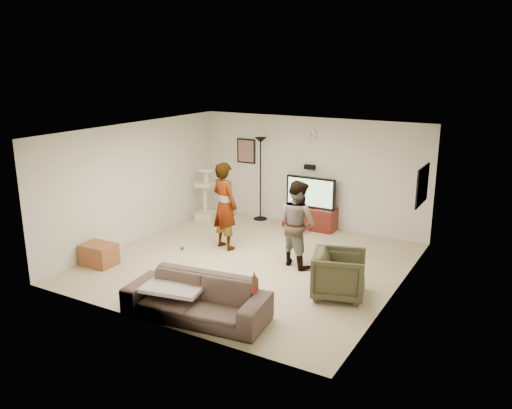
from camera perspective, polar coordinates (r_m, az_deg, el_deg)
The scene contains 24 objects.
floor at distance 9.95m, azimuth -0.66°, elevation -6.42°, with size 5.50×5.50×0.02m, color tan.
ceiling at distance 9.31m, azimuth -0.71°, elevation 8.13°, with size 5.50×5.50×0.02m, color white.
wall_back at distance 11.94m, azimuth 6.01°, elevation 3.55°, with size 5.50×0.04×2.50m, color beige.
wall_front at distance 7.41m, azimuth -11.52°, elevation -4.14°, with size 5.50×0.04×2.50m, color beige.
wall_left at distance 11.15m, azimuth -12.98°, elevation 2.39°, with size 0.04×5.50×2.50m, color beige.
wall_right at distance 8.55m, azimuth 15.45°, elevation -1.76°, with size 0.04×5.50×2.50m, color beige.
wall_clock at distance 11.77m, azimuth 6.07°, elevation 7.57°, with size 0.26×0.26×0.04m, color silver.
wall_speaker at distance 11.86m, azimuth 5.91°, elevation 4.11°, with size 0.25×0.10×0.10m, color black.
picture_back at distance 12.62m, azimuth -1.09°, elevation 5.89°, with size 0.42×0.03×0.52m, color brown.
picture_right at distance 10.00m, azimuth 17.77°, elevation 2.02°, with size 0.03×0.78×0.62m, color #F3835C.
tv_stand at distance 11.92m, azimuth 5.95°, elevation -1.44°, with size 1.20×0.45×0.50m, color #49130E.
console_box at distance 11.67m, azimuth 4.76°, elevation -2.88°, with size 0.40×0.30×0.07m, color #B9BABC.
tv at distance 11.76m, azimuth 6.03°, elevation 1.35°, with size 1.17×0.08×0.70m, color black.
tv_screen at distance 11.72m, azimuth 5.94°, elevation 1.30°, with size 1.08×0.01×0.61m, color #1AECD0.
floor_lamp at distance 12.34m, azimuth 0.49°, elevation 2.80°, with size 0.32×0.32×1.99m, color black.
cat_tree at distance 12.43m, azimuth -5.62°, elevation 1.18°, with size 0.41×0.41×1.29m, color beige.
person_left at distance 10.45m, azimuth -3.45°, elevation -0.14°, with size 0.65×0.43×1.78m, color #A8A8A8.
person_right at distance 9.61m, azimuth 4.55°, elevation -2.08°, with size 0.79×0.61×1.62m, color #38609A.
sofa at distance 7.85m, azimuth -6.56°, elevation -10.18°, with size 2.15×0.84×0.63m, color #483832.
throw_blanket at distance 8.02m, azimuth -8.86°, elevation -8.82°, with size 0.90×0.70×0.06m, color beige.
beer_bottle at distance 7.17m, azimuth -0.19°, elevation -8.78°, with size 0.06×0.06×0.25m, color #582E16.
armchair at distance 8.55m, azimuth 9.10°, elevation -7.59°, with size 0.81×0.84×0.76m, color #3C3A26.
side_table at distance 10.19m, azimuth -16.84°, elevation -5.28°, with size 0.61×0.46×0.41m, color brown.
toy_ball at distance 10.66m, azimuth -8.09°, elevation -4.77°, with size 0.08×0.08×0.08m, color #045583.
Camera 1 is at (4.67, -7.96, 3.70)m, focal length 36.45 mm.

